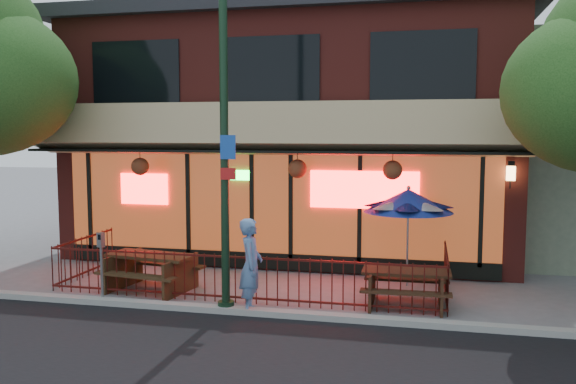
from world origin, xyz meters
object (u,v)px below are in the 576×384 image
Objects in this scene: pedestrian at (251,266)px; parking_meter_near at (101,255)px; street_light at (224,150)px; picnic_table_left at (151,267)px; patio_umbrella at (408,201)px; picnic_table_right at (406,283)px.

pedestrian reaches higher than parking_meter_near.
picnic_table_left is at bearing 152.19° from street_light.
patio_umbrella is at bearing 39.80° from street_light.
pedestrian is (2.59, -1.05, 0.38)m from picnic_table_left.
street_light reaches higher than picnic_table_right.
street_light is 3.81× the size of pedestrian.
picnic_table_right is 1.21× the size of parking_meter_near.
street_light is 3.07× the size of patio_umbrella.
patio_umbrella is 1.57× the size of parking_meter_near.
picnic_table_left is (-2.09, 1.10, -2.61)m from street_light.
picnic_table_left is at bearing 62.73° from parking_meter_near.
parking_meter_near is (-3.15, -0.05, 0.07)m from pedestrian.
patio_umbrella reaches higher than pedestrian.
pedestrian is 1.26× the size of parking_meter_near.
patio_umbrella is (5.45, 1.70, 1.41)m from picnic_table_left.
patio_umbrella is (-0.04, 1.70, 1.46)m from picnic_table_right.
picnic_table_left is 2.82m from pedestrian.
parking_meter_near reaches higher than picnic_table_right.
parking_meter_near is (-6.06, -1.10, 0.50)m from picnic_table_right.
patio_umbrella reaches higher than picnic_table_right.
pedestrian is at bearing 6.11° from street_light.
pedestrian is (-2.87, -2.75, -1.03)m from patio_umbrella.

